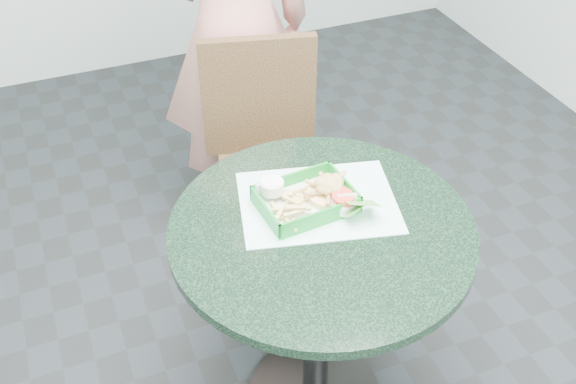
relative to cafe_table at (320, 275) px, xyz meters
name	(u,v)px	position (x,y,z in m)	size (l,w,h in m)	color
cafe_table	(320,275)	(0.00, 0.00, 0.00)	(0.82, 0.82, 0.75)	#29292A
dining_chair	(269,149)	(0.10, 0.68, -0.05)	(0.41, 0.41, 0.93)	#382413
placemat	(318,208)	(0.03, 0.09, 0.17)	(0.43, 0.32, 0.00)	#BCEEEA
food_basket	(305,208)	(-0.01, 0.09, 0.19)	(0.25, 0.18, 0.05)	#0F8A24
crab_sandwich	(330,195)	(0.06, 0.08, 0.22)	(0.12, 0.12, 0.07)	#EBBF71
fries_pile	(290,209)	(-0.06, 0.08, 0.21)	(0.11, 0.12, 0.04)	#D8BC6E
sauce_ramekin	(273,190)	(-0.08, 0.15, 0.22)	(0.07, 0.07, 0.04)	white
garnish_cup	(347,210)	(0.08, 0.01, 0.21)	(0.11, 0.11, 0.04)	beige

